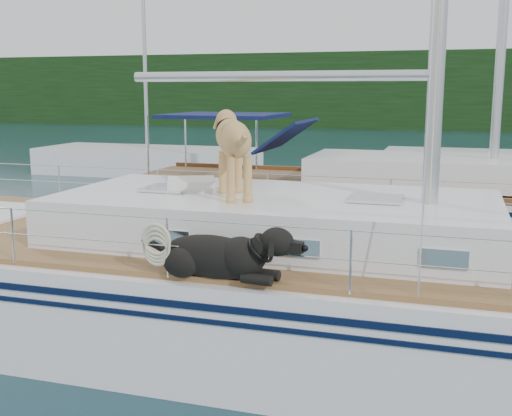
% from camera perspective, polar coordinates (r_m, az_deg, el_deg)
% --- Properties ---
extents(ground, '(120.00, 120.00, 0.00)m').
position_cam_1_polar(ground, '(8.42, -3.72, -10.82)').
color(ground, black).
rests_on(ground, ground).
extents(tree_line, '(90.00, 3.00, 6.00)m').
position_cam_1_polar(tree_line, '(52.39, 14.48, 10.07)').
color(tree_line, black).
rests_on(tree_line, ground).
extents(shore_bank, '(92.00, 1.00, 1.20)m').
position_cam_1_polar(shore_bank, '(53.65, 14.43, 7.51)').
color(shore_bank, '#595147').
rests_on(shore_bank, ground).
extents(main_sailboat, '(12.00, 3.86, 14.01)m').
position_cam_1_polar(main_sailboat, '(8.16, -3.17, -6.45)').
color(main_sailboat, white).
rests_on(main_sailboat, ground).
extents(neighbor_sailboat, '(11.00, 3.50, 13.30)m').
position_cam_1_polar(neighbor_sailboat, '(13.65, 10.50, 0.04)').
color(neighbor_sailboat, white).
rests_on(neighbor_sailboat, ground).
extents(bg_boat_west, '(8.00, 3.00, 11.65)m').
position_cam_1_polar(bg_boat_west, '(24.06, -9.58, 4.09)').
color(bg_boat_west, white).
rests_on(bg_boat_west, ground).
extents(bg_boat_center, '(7.20, 3.00, 11.65)m').
position_cam_1_polar(bg_boat_center, '(23.49, 20.10, 3.46)').
color(bg_boat_center, white).
rests_on(bg_boat_center, ground).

